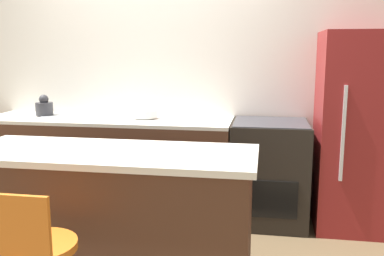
# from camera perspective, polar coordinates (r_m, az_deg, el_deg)

# --- Properties ---
(ground_plane) EXTENTS (14.00, 14.00, 0.00)m
(ground_plane) POSITION_cam_1_polar(r_m,az_deg,el_deg) (3.81, -7.71, -12.90)
(ground_plane) COLOR brown
(wall_back) EXTENTS (8.00, 0.06, 2.60)m
(wall_back) POSITION_cam_1_polar(r_m,az_deg,el_deg) (4.17, -5.31, 7.54)
(wall_back) COLOR white
(wall_back) RESTS_ON ground_plane
(back_counter) EXTENTS (2.28, 0.63, 0.90)m
(back_counter) POSITION_cam_1_polar(r_m,az_deg,el_deg) (4.08, -11.05, -4.86)
(back_counter) COLOR #4C2D1E
(back_counter) RESTS_ON ground_plane
(kitchen_island) EXTENTS (1.83, 0.68, 0.89)m
(kitchen_island) POSITION_cam_1_polar(r_m,az_deg,el_deg) (2.82, -10.79, -11.73)
(kitchen_island) COLOR #4C2D1E
(kitchen_island) RESTS_ON ground_plane
(oven_range) EXTENTS (0.65, 0.65, 0.90)m
(oven_range) POSITION_cam_1_polar(r_m,az_deg,el_deg) (3.82, 10.25, -5.82)
(oven_range) COLOR black
(oven_range) RESTS_ON ground_plane
(refrigerator) EXTENTS (0.69, 0.65, 1.65)m
(refrigerator) POSITION_cam_1_polar(r_m,az_deg,el_deg) (3.82, 21.49, -0.52)
(refrigerator) COLOR maroon
(refrigerator) RESTS_ON ground_plane
(kettle) EXTENTS (0.16, 0.16, 0.19)m
(kettle) POSITION_cam_1_polar(r_m,az_deg,el_deg) (4.28, -19.10, 2.67)
(kettle) COLOR #333338
(kettle) RESTS_ON back_counter
(mixing_bowl) EXTENTS (0.22, 0.22, 0.07)m
(mixing_bowl) POSITION_cam_1_polar(r_m,az_deg,el_deg) (3.90, -6.25, 1.91)
(mixing_bowl) COLOR white
(mixing_bowl) RESTS_ON back_counter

